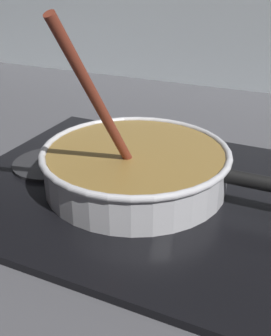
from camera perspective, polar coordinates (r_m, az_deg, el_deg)
name	(u,v)px	position (r m, az deg, el deg)	size (l,w,h in m)	color
ground	(71,220)	(0.64, -9.26, -7.32)	(2.40, 1.60, 0.04)	#4C4C51
hob_plate	(136,187)	(0.67, 0.00, -2.77)	(0.56, 0.48, 0.01)	black
burner_ring	(136,182)	(0.66, 0.00, -2.01)	(0.19, 0.19, 0.01)	#592D0C
spare_burner	(50,164)	(0.74, -12.04, 0.63)	(0.14, 0.14, 0.01)	#262628
cooking_pan	(136,165)	(0.65, 0.11, 0.38)	(0.46, 0.32, 0.28)	silver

